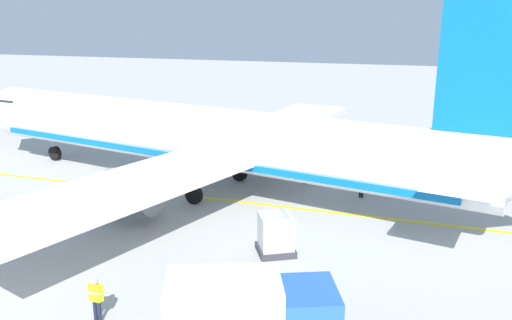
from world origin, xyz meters
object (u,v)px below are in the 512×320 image
service_truck_catering (249,314)px  crew_supervisor (96,297)px  cargo_container_mid (276,234)px  airliner_foreground (205,138)px  crew_loader_right (465,166)px  crew_loader_left (306,170)px  crew_marshaller (362,183)px  cargo_container_near (383,176)px

service_truck_catering → crew_supervisor: service_truck_catering is taller
cargo_container_mid → crew_supervisor: 8.84m
airliner_foreground → crew_loader_right: airliner_foreground is taller
airliner_foreground → crew_loader_left: bearing=-62.1°
crew_loader_right → crew_supervisor: bearing=149.0°
crew_marshaller → crew_loader_left: size_ratio=1.00×
service_truck_catering → crew_loader_left: bearing=7.6°
crew_supervisor → airliner_foreground: bearing=9.0°
crew_loader_left → crew_supervisor: (-18.36, 3.42, 0.06)m
cargo_container_mid → airliner_foreground: bearing=42.1°
cargo_container_near → crew_marshaller: bearing=149.6°
airliner_foreground → cargo_container_near: airliner_foreground is taller
crew_marshaller → crew_loader_right: bearing=-47.8°
crew_marshaller → crew_loader_right: crew_loader_right is taller
cargo_container_mid → crew_supervisor: size_ratio=1.33×
cargo_container_mid → crew_supervisor: bearing=149.2°
service_truck_catering → airliner_foreground: bearing=28.3°
airliner_foreground → crew_marshaller: airliner_foreground is taller
airliner_foreground → cargo_container_mid: 10.64m
crew_supervisor → service_truck_catering: bearing=-91.6°
cargo_container_mid → crew_loader_right: 17.26m
cargo_container_near → cargo_container_mid: cargo_container_mid is taller
crew_marshaller → cargo_container_near: bearing=-30.4°
cargo_container_near → cargo_container_mid: bearing=160.7°
cargo_container_mid → crew_marshaller: cargo_container_mid is taller
airliner_foreground → crew_loader_left: size_ratio=25.44×
airliner_foreground → cargo_container_mid: bearing=-137.9°
airliner_foreground → crew_supervisor: (-15.27, -2.42, -2.37)m
crew_loader_left → crew_supervisor: bearing=169.5°
cargo_container_mid → crew_loader_left: bearing=5.9°
crew_loader_left → crew_loader_right: bearing=-68.2°
service_truck_catering → cargo_container_mid: size_ratio=2.57×
cargo_container_near → crew_supervisor: cargo_container_near is taller
cargo_container_mid → service_truck_catering: bearing=-170.0°
airliner_foreground → crew_supervisor: bearing=-171.0°
service_truck_catering → cargo_container_near: bearing=-7.6°
service_truck_catering → crew_supervisor: size_ratio=3.41×
crew_marshaller → airliner_foreground: bearing=98.8°
service_truck_catering → cargo_container_mid: service_truck_catering is taller
cargo_container_near → crew_marshaller: size_ratio=1.24×
cargo_container_near → crew_supervisor: size_ratio=1.16×
cargo_container_near → crew_supervisor: 20.47m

